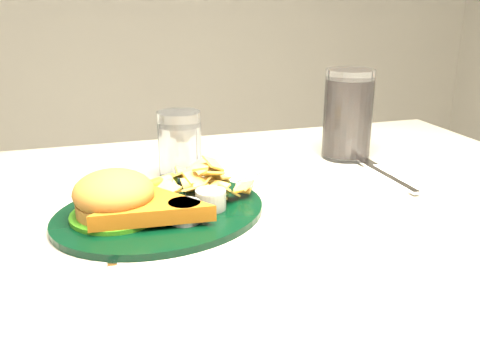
{
  "coord_description": "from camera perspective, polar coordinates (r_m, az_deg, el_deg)",
  "views": [
    {
      "loc": [
        -0.18,
        -0.67,
        1.04
      ],
      "look_at": [
        0.02,
        -0.03,
        0.8
      ],
      "focal_mm": 40.0,
      "sensor_mm": 36.0,
      "label": 1
    }
  ],
  "objects": [
    {
      "name": "wrapped_straw",
      "position": [
        0.84,
        -1.31,
        -0.24
      ],
      "size": [
        0.22,
        0.16,
        0.01
      ],
      "primitive_type": null,
      "rotation": [
        0.0,
        0.0,
        0.51
      ],
      "color": "white",
      "rests_on": "table"
    },
    {
      "name": "dinner_plate",
      "position": [
        0.72,
        -8.57,
        -1.4
      ],
      "size": [
        0.36,
        0.33,
        0.07
      ],
      "primitive_type": null,
      "rotation": [
        0.0,
        0.0,
        0.36
      ],
      "color": "black",
      "rests_on": "table"
    },
    {
      "name": "water_glass",
      "position": [
        0.86,
        -6.43,
        3.66
      ],
      "size": [
        0.08,
        0.08,
        0.11
      ],
      "primitive_type": "cylinder",
      "rotation": [
        0.0,
        0.0,
        -0.14
      ],
      "color": "white",
      "rests_on": "table"
    },
    {
      "name": "cola_glass",
      "position": [
        0.98,
        11.43,
        6.88
      ],
      "size": [
        0.09,
        0.09,
        0.16
      ],
      "primitive_type": "cylinder",
      "rotation": [
        0.0,
        0.0,
        -0.09
      ],
      "color": "black",
      "rests_on": "table"
    },
    {
      "name": "fork_napkin",
      "position": [
        0.89,
        15.52,
        0.34
      ],
      "size": [
        0.14,
        0.18,
        0.01
      ],
      "primitive_type": null,
      "rotation": [
        0.0,
        0.0,
        0.01
      ],
      "color": "white",
      "rests_on": "table"
    },
    {
      "name": "spoon",
      "position": [
        0.66,
        -13.9,
        -6.62
      ],
      "size": [
        0.04,
        0.15,
        0.01
      ],
      "primitive_type": null,
      "rotation": [
        0.0,
        0.0,
        0.02
      ],
      "color": "white",
      "rests_on": "table"
    }
  ]
}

